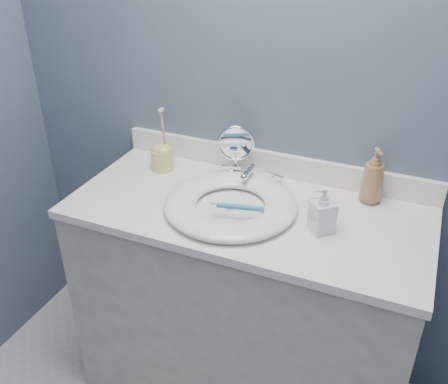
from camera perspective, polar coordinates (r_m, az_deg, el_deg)
The scene contains 12 objects.
back_wall at distance 1.80m, azimuth 6.14°, elevation 11.26°, with size 2.20×0.02×2.40m, color #48576C.
vanity_cabinet at distance 1.97m, azimuth 2.38°, elevation -13.07°, with size 1.20×0.55×0.85m, color beige.
countertop at distance 1.70m, azimuth 2.69°, elevation -2.21°, with size 1.22×0.57×0.03m, color white.
backsplash at distance 1.89m, azimuth 5.58°, elevation 3.25°, with size 1.22×0.02×0.09m, color white.
basin at distance 1.68m, azimuth 0.76°, elevation -1.37°, with size 0.45×0.45×0.04m, color white, non-canonical shape.
drain at distance 1.69m, azimuth 0.75°, elevation -1.81°, with size 0.04×0.04×0.01m, color silver.
faucet at distance 1.83m, azimuth 3.13°, elevation 1.81°, with size 0.25×0.13×0.07m.
makeup_mirror at distance 1.84m, azimuth 1.34°, elevation 4.91°, with size 0.13×0.08×0.20m.
soap_bottle_amber at distance 1.75m, azimuth 16.70°, elevation 1.77°, with size 0.08×0.08×0.20m, color #956B43.
soap_bottle_clear at distance 1.57m, azimuth 11.23°, elevation -2.01°, with size 0.07×0.07×0.15m, color white.
toothbrush_holder at distance 1.93m, azimuth -7.09°, elevation 4.16°, with size 0.09×0.09×0.25m.
toothbrush_lying at distance 1.61m, azimuth 1.62°, elevation -1.74°, with size 0.17×0.05×0.02m.
Camera 1 is at (0.49, -0.38, 1.77)m, focal length 40.00 mm.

